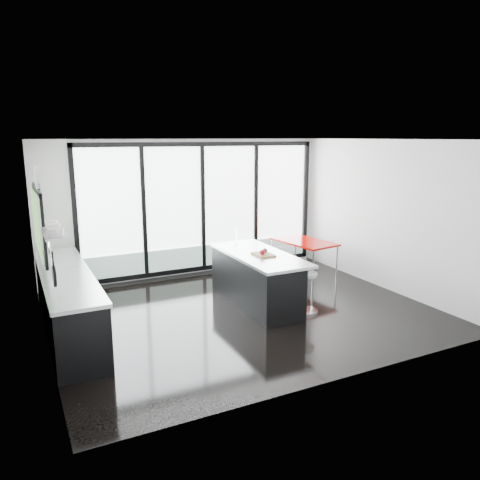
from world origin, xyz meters
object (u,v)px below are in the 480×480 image
red_table (304,258)px  bar_stool_near (305,292)px  bar_stool_far (287,274)px  island (255,278)px

red_table → bar_stool_near: bearing=-123.2°
bar_stool_near → bar_stool_far: size_ratio=1.07×
island → bar_stool_far: bearing=21.7°
island → bar_stool_far: island is taller
island → red_table: (1.75, 1.11, -0.09)m
island → red_table: bearing=32.3°
bar_stool_near → bar_stool_far: 1.11m
island → bar_stool_near: 0.92m
island → bar_stool_near: (0.55, -0.72, -0.11)m
bar_stool_far → red_table: size_ratio=0.47×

